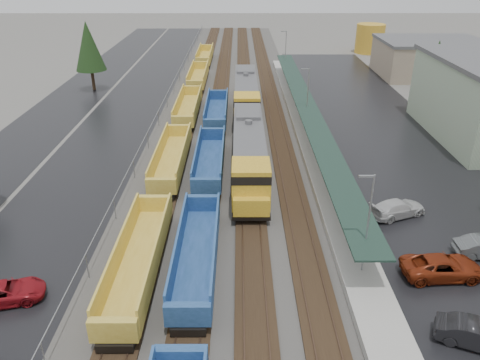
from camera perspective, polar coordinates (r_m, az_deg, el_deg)
The scene contains 19 objects.
ballast_strip at distance 69.49m, azimuth -0.97°, elevation 8.83°, with size 20.00×160.00×0.08m, color #302D2B.
trackbed at distance 69.46m, azimuth -0.97°, elevation 8.92°, with size 14.60×160.00×0.22m.
west_parking_lot at distance 71.31m, azimuth -13.25°, elevation 8.56°, with size 10.00×160.00×0.02m, color black.
west_road at distance 74.19m, azimuth -20.88°, elevation 8.22°, with size 9.00×160.00×0.02m, color black.
east_commuter_lot at distance 62.66m, azimuth 16.65°, elevation 5.76°, with size 16.00×100.00×0.02m, color black.
station_platform at distance 60.38m, azimuth 8.01°, elevation 6.59°, with size 3.00×80.00×8.00m.
chainlink_fence at distance 68.35m, azimuth -9.10°, elevation 9.59°, with size 0.08×160.04×2.02m.
distant_hills at distance 222.41m, azimuth 11.94°, elevation 20.16°, with size 301.00×140.00×25.20m.
tree_west_far at distance 81.19m, azimuth -17.99°, elevation 15.27°, with size 4.84×4.84×11.00m.
tree_east at distance 71.24m, azimuth 22.71°, elevation 12.66°, with size 4.40×4.40×10.00m.
locomotive_lead at distance 46.58m, azimuth 1.11°, elevation 3.31°, with size 3.27×21.52×4.87m.
locomotive_trail at distance 66.45m, azimuth 0.74°, elevation 10.30°, with size 3.27×21.52×4.87m.
well_string_yellow at distance 49.25m, azimuth -8.30°, elevation 2.63°, with size 2.82×122.22×2.50m.
well_string_blue at distance 33.82m, azimuth -5.25°, elevation -8.94°, with size 2.80×80.57×2.48m.
storage_tank at distance 113.62m, azimuth 15.55°, elevation 16.28°, with size 6.29×6.29×6.29m, color gold.
parked_car_west_c at distance 34.65m, azimuth -26.75°, elevation -12.17°, with size 4.99×2.30×1.39m, color maroon.
parked_car_east_a at distance 31.35m, azimuth 27.00°, elevation -16.52°, with size 4.64×1.62×1.53m, color black.
parked_car_east_b at distance 36.01m, azimuth 23.43°, elevation -9.71°, with size 5.63×2.60×1.56m, color maroon.
parked_car_east_c at distance 42.45m, azimuth 18.67°, elevation -3.29°, with size 5.08×2.06×1.47m, color silver.
Camera 1 is at (0.98, -6.40, 20.50)m, focal length 35.00 mm.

